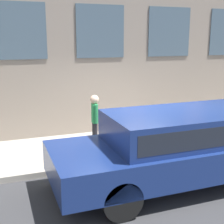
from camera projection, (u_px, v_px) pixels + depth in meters
ground_plane at (134, 164)px, 7.41m from camera, size 80.00×80.00×0.00m
sidewalk at (115, 145)px, 8.51m from camera, size 2.45×60.00×0.14m
fire_hydrant at (130, 136)px, 7.81m from camera, size 0.27×0.40×0.78m
person at (95, 117)px, 7.95m from camera, size 0.34×0.22×1.39m
parked_truck_navy_near at (185, 142)px, 6.28m from camera, size 1.86×5.29×1.51m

